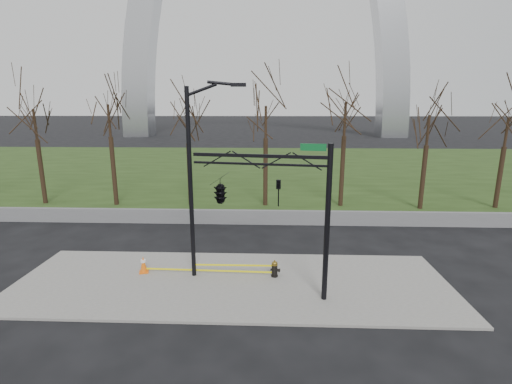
{
  "coord_description": "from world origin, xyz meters",
  "views": [
    {
      "loc": [
        1.56,
        -14.12,
        7.27
      ],
      "look_at": [
        0.94,
        2.0,
        3.48
      ],
      "focal_mm": 25.92,
      "sensor_mm": 36.0,
      "label": 1
    }
  ],
  "objects_px": {
    "traffic_cone": "(143,264)",
    "traffic_signal_mast": "(240,192)",
    "street_light": "(196,171)",
    "fire_hydrant": "(275,269)"
  },
  "relations": [
    {
      "from": "traffic_cone",
      "to": "street_light",
      "type": "height_order",
      "value": "street_light"
    },
    {
      "from": "fire_hydrant",
      "to": "traffic_signal_mast",
      "type": "relative_size",
      "value": 0.12
    },
    {
      "from": "fire_hydrant",
      "to": "street_light",
      "type": "relative_size",
      "value": 0.09
    },
    {
      "from": "street_light",
      "to": "traffic_cone",
      "type": "bearing_deg",
      "value": 170.52
    },
    {
      "from": "street_light",
      "to": "fire_hydrant",
      "type": "bearing_deg",
      "value": -5.6
    },
    {
      "from": "fire_hydrant",
      "to": "traffic_cone",
      "type": "height_order",
      "value": "traffic_cone"
    },
    {
      "from": "fire_hydrant",
      "to": "traffic_cone",
      "type": "xyz_separation_m",
      "value": [
        -5.76,
        0.18,
        0.04
      ]
    },
    {
      "from": "traffic_cone",
      "to": "traffic_signal_mast",
      "type": "xyz_separation_m",
      "value": [
        4.42,
        -1.5,
        3.67
      ]
    },
    {
      "from": "traffic_cone",
      "to": "traffic_signal_mast",
      "type": "bearing_deg",
      "value": -18.72
    },
    {
      "from": "fire_hydrant",
      "to": "traffic_cone",
      "type": "distance_m",
      "value": 5.77
    }
  ]
}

